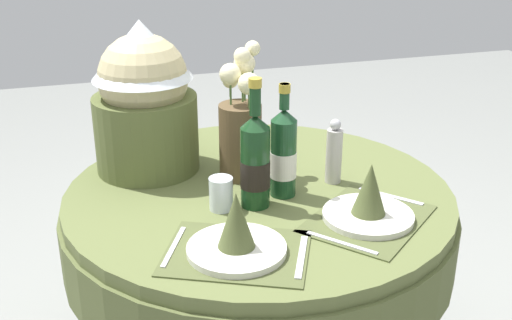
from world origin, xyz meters
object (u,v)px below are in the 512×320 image
(wine_bottle_right, at_px, (255,161))
(pepper_mill, at_px, (334,153))
(place_setting_left, at_px, (236,236))
(wine_bottle_left, at_px, (283,153))
(dining_table, at_px, (259,231))
(tumbler_near_right, at_px, (221,194))
(flower_vase, at_px, (241,125))
(place_setting_right, at_px, (369,204))
(gift_tub_back_left, at_px, (144,93))

(wine_bottle_right, xyz_separation_m, pepper_mill, (0.27, 0.08, -0.04))
(place_setting_left, height_order, pepper_mill, pepper_mill)
(place_setting_left, distance_m, pepper_mill, 0.50)
(wine_bottle_left, xyz_separation_m, pepper_mill, (0.17, 0.04, -0.04))
(dining_table, height_order, tumbler_near_right, tumbler_near_right)
(flower_vase, distance_m, wine_bottle_left, 0.18)
(place_setting_right, bearing_deg, pepper_mill, 88.48)
(gift_tub_back_left, bearing_deg, pepper_mill, -27.07)
(gift_tub_back_left, bearing_deg, place_setting_right, -45.36)
(place_setting_right, distance_m, flower_vase, 0.46)
(wine_bottle_left, bearing_deg, dining_table, 135.97)
(tumbler_near_right, bearing_deg, place_setting_left, -95.14)
(dining_table, height_order, pepper_mill, pepper_mill)
(tumbler_near_right, xyz_separation_m, gift_tub_back_left, (-0.15, 0.34, 0.20))
(place_setting_left, height_order, wine_bottle_right, wine_bottle_right)
(wine_bottle_left, relative_size, pepper_mill, 1.66)
(dining_table, height_order, flower_vase, flower_vase)
(wine_bottle_right, bearing_deg, gift_tub_back_left, 125.58)
(pepper_mill, bearing_deg, wine_bottle_right, -163.17)
(place_setting_left, bearing_deg, flower_vase, 73.02)
(wine_bottle_right, bearing_deg, tumbler_near_right, 177.44)
(wine_bottle_left, xyz_separation_m, gift_tub_back_left, (-0.34, 0.30, 0.12))
(place_setting_right, xyz_separation_m, wine_bottle_right, (-0.26, 0.17, 0.09))
(place_setting_left, bearing_deg, gift_tub_back_left, 102.55)
(place_setting_right, relative_size, wine_bottle_right, 1.19)
(dining_table, distance_m, tumbler_near_right, 0.25)
(pepper_mill, xyz_separation_m, gift_tub_back_left, (-0.51, 0.26, 0.15))
(dining_table, relative_size, place_setting_right, 2.67)
(dining_table, distance_m, wine_bottle_left, 0.28)
(flower_vase, distance_m, wine_bottle_right, 0.21)
(dining_table, bearing_deg, wine_bottle_right, -112.63)
(wine_bottle_right, bearing_deg, place_setting_right, -33.03)
(wine_bottle_left, height_order, gift_tub_back_left, gift_tub_back_left)
(place_setting_left, xyz_separation_m, flower_vase, (0.13, 0.44, 0.12))
(tumbler_near_right, bearing_deg, wine_bottle_right, -2.56)
(tumbler_near_right, bearing_deg, place_setting_right, -26.00)
(flower_vase, xyz_separation_m, wine_bottle_left, (0.08, -0.16, -0.03))
(tumbler_near_right, bearing_deg, dining_table, 34.00)
(place_setting_left, bearing_deg, wine_bottle_right, 63.38)
(wine_bottle_left, relative_size, tumbler_near_right, 3.55)
(wine_bottle_left, bearing_deg, place_setting_left, -127.65)
(place_setting_left, bearing_deg, place_setting_right, 9.60)
(place_setting_left, relative_size, wine_bottle_right, 1.16)
(tumbler_near_right, bearing_deg, gift_tub_back_left, 113.85)
(tumbler_near_right, relative_size, gift_tub_back_left, 0.20)
(place_setting_right, relative_size, pepper_mill, 2.17)
(place_setting_right, height_order, wine_bottle_left, wine_bottle_left)
(wine_bottle_right, relative_size, pepper_mill, 1.83)
(place_setting_right, distance_m, wine_bottle_left, 0.28)
(place_setting_left, relative_size, gift_tub_back_left, 0.91)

